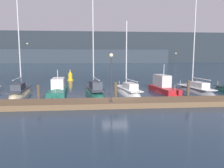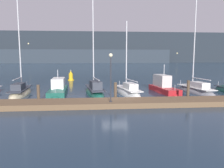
{
  "view_description": "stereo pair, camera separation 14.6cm",
  "coord_description": "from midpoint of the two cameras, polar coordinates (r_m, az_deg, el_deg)",
  "views": [
    {
      "loc": [
        -2.23,
        -20.71,
        4.22
      ],
      "look_at": [
        0.0,
        3.18,
        1.2
      ],
      "focal_mm": 35.0,
      "sensor_mm": 36.0,
      "label": 1
    },
    {
      "loc": [
        -2.09,
        -20.72,
        4.22
      ],
      "look_at": [
        0.0,
        3.18,
        1.2
      ],
      "focal_mm": 35.0,
      "sensor_mm": 36.0,
      "label": 2
    }
  ],
  "objects": [
    {
      "name": "channel_buoy",
      "position": [
        39.47,
        -10.95,
        1.92
      ],
      "size": [
        1.08,
        1.08,
        1.88
      ],
      "color": "gold",
      "rests_on": "ground"
    },
    {
      "name": "motorboat_berth_6",
      "position": [
        26.8,
        13.12,
        -1.31
      ],
      "size": [
        2.59,
        6.27,
        3.86
      ],
      "color": "red",
      "rests_on": "ground"
    },
    {
      "name": "mooring_pile_1",
      "position": [
        21.01,
        -18.82,
        -2.48
      ],
      "size": [
        0.28,
        0.28,
        1.67
      ],
      "primitive_type": "cylinder",
      "color": "#4C3D2D",
      "rests_on": "ground"
    },
    {
      "name": "sailboat_berth_5",
      "position": [
        24.55,
        4.0,
        -2.47
      ],
      "size": [
        2.86,
        7.01,
        8.96
      ],
      "color": "white",
      "rests_on": "ground"
    },
    {
      "name": "sailboat_berth_4",
      "position": [
        24.96,
        -4.73,
        -2.17
      ],
      "size": [
        2.87,
        7.59,
        11.78
      ],
      "color": "#195647",
      "rests_on": "ground"
    },
    {
      "name": "mooring_pile_2",
      "position": [
        20.53,
        0.77,
        -2.11
      ],
      "size": [
        0.28,
        0.28,
        1.81
      ],
      "primitive_type": "cylinder",
      "color": "#4C3D2D",
      "rests_on": "ground"
    },
    {
      "name": "ground_plane",
      "position": [
        21.25,
        0.6,
        -4.28
      ],
      "size": [
        400.0,
        400.0,
        0.0
      ],
      "primitive_type": "plane",
      "color": "#1E3347"
    },
    {
      "name": "dock",
      "position": [
        19.04,
        1.3,
        -4.94
      ],
      "size": [
        35.21,
        2.8,
        0.45
      ],
      "primitive_type": "cube",
      "color": "brown",
      "rests_on": "ground"
    },
    {
      "name": "dock_lamppost",
      "position": [
        17.99,
        -0.44,
        3.77
      ],
      "size": [
        0.32,
        0.32,
        4.04
      ],
      "color": "#2D2D33",
      "rests_on": "dock"
    },
    {
      "name": "motorboat_berth_3",
      "position": [
        26.02,
        -14.06,
        -1.84
      ],
      "size": [
        2.43,
        7.14,
        3.39
      ],
      "color": "#195647",
      "rests_on": "ground"
    },
    {
      "name": "hillside_backdrop",
      "position": [
        157.66,
        -5.73,
        9.15
      ],
      "size": [
        240.0,
        23.0,
        21.2
      ],
      "color": "#232B33",
      "rests_on": "ground"
    },
    {
      "name": "sailboat_berth_7",
      "position": [
        27.69,
        20.75,
        -1.75
      ],
      "size": [
        2.81,
        7.17,
        11.38
      ],
      "color": "gray",
      "rests_on": "ground"
    },
    {
      "name": "mooring_pile_3",
      "position": [
        22.4,
        19.09,
        -1.56
      ],
      "size": [
        0.28,
        0.28,
        1.95
      ],
      "primitive_type": "cylinder",
      "color": "#4C3D2D",
      "rests_on": "ground"
    },
    {
      "name": "sailboat_berth_2",
      "position": [
        26.43,
        -22.96,
        -2.28
      ],
      "size": [
        2.27,
        7.25,
        11.71
      ],
      "color": "beige",
      "rests_on": "ground"
    }
  ]
}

